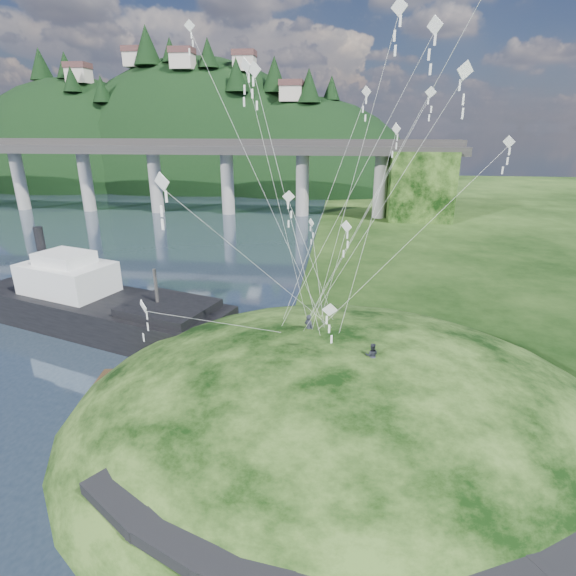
# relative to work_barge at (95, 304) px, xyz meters

# --- Properties ---
(ground) EXTENTS (320.00, 320.00, 0.00)m
(ground) POSITION_rel_work_barge_xyz_m (14.29, -12.92, -2.18)
(ground) COLOR black
(ground) RESTS_ON ground
(grass_hill) EXTENTS (36.00, 32.00, 13.00)m
(grass_hill) POSITION_rel_work_barge_xyz_m (22.29, -10.92, -3.68)
(grass_hill) COLOR black
(grass_hill) RESTS_ON ground
(footpath) EXTENTS (22.29, 5.84, 0.83)m
(footpath) POSITION_rel_work_barge_xyz_m (21.76, -22.66, -0.10)
(footpath) COLOR black
(footpath) RESTS_ON ground
(bridge) EXTENTS (160.00, 11.00, 15.00)m
(bridge) POSITION_rel_work_barge_xyz_m (-12.16, 57.15, 7.52)
(bridge) COLOR #2D2B2B
(bridge) RESTS_ON ground
(far_ridge) EXTENTS (153.00, 70.00, 94.50)m
(far_ridge) POSITION_rel_work_barge_xyz_m (-29.29, 109.25, -9.62)
(far_ridge) COLOR black
(far_ridge) RESTS_ON ground
(work_barge) EXTENTS (25.76, 14.03, 8.71)m
(work_barge) POSITION_rel_work_barge_xyz_m (0.00, 0.00, 0.00)
(work_barge) COLOR black
(work_barge) RESTS_ON ground
(wooden_dock) EXTENTS (13.84, 3.95, 0.98)m
(wooden_dock) POSITION_rel_work_barge_xyz_m (11.92, -8.29, -1.75)
(wooden_dock) COLOR #312214
(wooden_dock) RESTS_ON ground
(kite_flyers) EXTENTS (4.63, 4.13, 1.90)m
(kite_flyers) POSITION_rel_work_barge_xyz_m (21.78, -10.23, 3.58)
(kite_flyers) COLOR #262833
(kite_flyers) RESTS_ON ground
(kite_swarm) EXTENTS (19.86, 15.47, 18.10)m
(kite_swarm) POSITION_rel_work_barge_xyz_m (21.14, -10.19, 14.48)
(kite_swarm) COLOR silver
(kite_swarm) RESTS_ON ground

